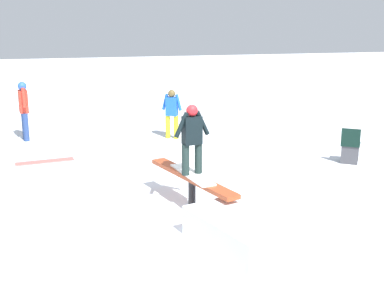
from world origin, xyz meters
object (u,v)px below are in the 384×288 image
loose_snowboard_coral (45,162)px  folding_chair (350,146)px  bystander_blue (172,111)px  rail_feature (192,180)px  main_rider_on_rail (192,141)px  bystander_red (24,108)px

loose_snowboard_coral → folding_chair: 7.41m
bystander_blue → loose_snowboard_coral: (-1.72, 3.44, -0.77)m
bystander_blue → loose_snowboard_coral: bystander_blue is taller
rail_feature → main_rider_on_rail: (0.00, 0.00, 0.74)m
bystander_red → main_rider_on_rail: bearing=-160.7°
bystander_blue → loose_snowboard_coral: bearing=-125.3°
main_rider_on_rail → folding_chair: size_ratio=1.66×
rail_feature → main_rider_on_rail: 0.74m
main_rider_on_rail → folding_chair: 4.93m
bystander_red → rail_feature: bearing=-160.7°
folding_chair → main_rider_on_rail: bearing=57.8°
main_rider_on_rail → loose_snowboard_coral: 4.89m
bystander_red → loose_snowboard_coral: (-2.39, -0.65, -0.91)m
rail_feature → loose_snowboard_coral: bearing=17.3°
bystander_blue → bystander_red: (0.67, 4.08, 0.14)m
loose_snowboard_coral → folding_chair: folding_chair is taller
folding_chair → loose_snowboard_coral: bearing=19.2°
rail_feature → main_rider_on_rail: bearing=0.0°
rail_feature → bystander_red: size_ratio=1.55×
rail_feature → main_rider_on_rail: main_rider_on_rail is taller
main_rider_on_rail → bystander_red: 7.07m
rail_feature → bystander_red: 7.07m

